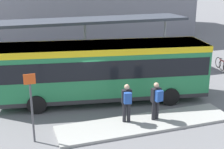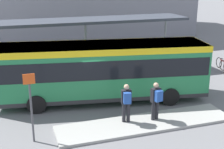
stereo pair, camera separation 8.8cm
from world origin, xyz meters
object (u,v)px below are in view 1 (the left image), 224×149
object	(u,v)px
city_bus	(102,68)
platform_sign	(32,105)
pedestrian_companion	(156,99)
bicycle_red	(222,64)
potted_planter_near_shelter	(13,84)
pedestrian_waiting	(127,101)

from	to	relation	value
city_bus	platform_sign	size ratio (longest dim) A/B	3.88
pedestrian_companion	bicycle_red	bearing A→B (deg)	-63.88
pedestrian_companion	platform_sign	world-z (taller)	platform_sign
platform_sign	bicycle_red	bearing A→B (deg)	24.17
potted_planter_near_shelter	platform_sign	size ratio (longest dim) A/B	0.43
city_bus	bicycle_red	xyz separation A→B (m)	(9.43, 2.64, -1.37)
city_bus	pedestrian_waiting	xyz separation A→B (m)	(0.17, -3.06, -0.64)
potted_planter_near_shelter	pedestrian_companion	bearing A→B (deg)	-42.99
city_bus	pedestrian_companion	size ratio (longest dim) A/B	6.27
pedestrian_waiting	potted_planter_near_shelter	size ratio (longest dim) A/B	1.44
bicycle_red	pedestrian_companion	bearing A→B (deg)	-46.07
pedestrian_waiting	platform_sign	distance (m)	4.00
city_bus	pedestrian_companion	xyz separation A→B (m)	(1.48, -3.25, -0.64)
platform_sign	pedestrian_waiting	bearing A→B (deg)	3.45
bicycle_red	platform_sign	xyz separation A→B (m)	(-13.24, -5.94, 1.17)
potted_planter_near_shelter	platform_sign	bearing A→B (deg)	-83.63
bicycle_red	platform_sign	world-z (taller)	platform_sign
pedestrian_companion	city_bus	bearing A→B (deg)	13.99
pedestrian_companion	platform_sign	distance (m)	5.30
bicycle_red	pedestrian_waiting	bearing A→B (deg)	-50.99
city_bus	pedestrian_companion	bearing A→B (deg)	-55.94
city_bus	platform_sign	xyz separation A→B (m)	(-3.80, -3.30, -0.19)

